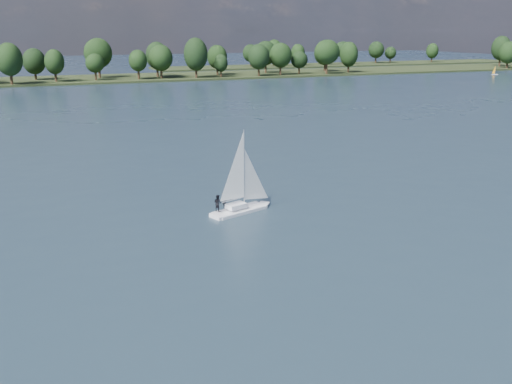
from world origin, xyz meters
TOP-DOWN VIEW (x-y plane):
  - ground at (0.00, 100.00)m, footprint 700.00×700.00m
  - far_shore at (0.00, 212.00)m, footprint 660.00×40.00m
  - far_shore_back at (160.00, 260.00)m, footprint 220.00×30.00m
  - sailboat at (6.50, 32.97)m, footprint 7.26×4.09m
  - dinghy_orange at (181.02, 173.52)m, footprint 2.74×1.86m
  - treeline at (-8.34, 208.75)m, footprint 562.31×74.38m

SIDE VIEW (x-z plane):
  - ground at x=0.00m, z-range 0.00..0.00m
  - far_shore at x=0.00m, z-range -0.75..0.75m
  - far_shore_back at x=160.00m, z-range -0.70..0.70m
  - dinghy_orange at x=181.02m, z-range -1.08..3.01m
  - sailboat at x=6.50m, z-range -2.04..7.18m
  - treeline at x=-8.34m, z-range -0.91..17.15m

